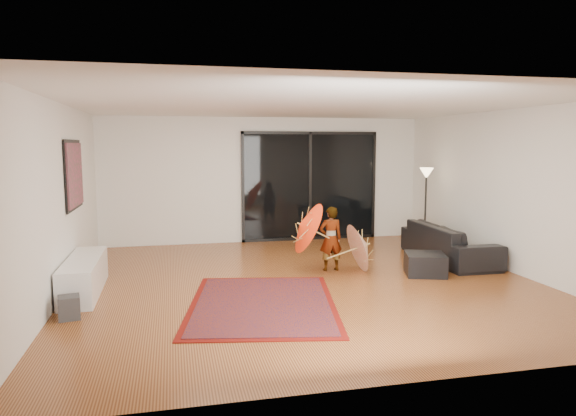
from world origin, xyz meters
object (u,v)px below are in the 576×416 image
object	(u,v)px
media_console	(84,276)
sofa	(449,242)
child	(331,239)
ottoman	(425,264)

from	to	relation	value
media_console	sofa	size ratio (longest dim) A/B	0.80
sofa	child	bearing A→B (deg)	97.72
sofa	child	xyz separation A→B (m)	(-2.36, -0.27, 0.21)
child	sofa	bearing A→B (deg)	-174.77
ottoman	child	bearing A→B (deg)	156.39
ottoman	sofa	bearing A→B (deg)	43.48
media_console	ottoman	xyz separation A→B (m)	(5.26, -0.13, -0.07)
child	media_console	bearing A→B (deg)	6.04
media_console	child	world-z (taller)	child
sofa	ottoman	distance (m)	1.30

